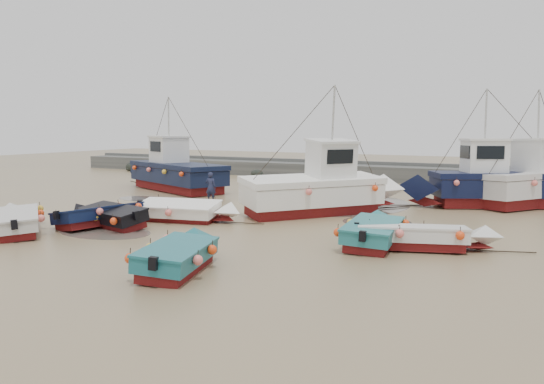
{
  "coord_description": "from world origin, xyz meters",
  "views": [
    {
      "loc": [
        12.64,
        -18.5,
        4.3
      ],
      "look_at": [
        1.61,
        1.97,
        1.4
      ],
      "focal_mm": 35.0,
      "sensor_mm": 36.0,
      "label": 1
    }
  ],
  "objects_px": {
    "dinghy_6": "(375,229)",
    "dinghy_2": "(180,251)",
    "dinghy_0": "(17,218)",
    "cabin_boat_0": "(172,171)",
    "cabin_boat_1": "(323,187)",
    "cabin_boat_3": "(535,181)",
    "dinghy_3": "(423,235)",
    "cabin_boat_2": "(489,182)",
    "person": "(211,202)",
    "dinghy_5": "(186,209)",
    "dinghy_4": "(109,213)",
    "dinghy_1": "(107,213)"
  },
  "relations": [
    {
      "from": "dinghy_6",
      "to": "dinghy_2",
      "type": "bearing_deg",
      "value": -129.81
    },
    {
      "from": "dinghy_0",
      "to": "cabin_boat_0",
      "type": "distance_m",
      "value": 14.76
    },
    {
      "from": "cabin_boat_1",
      "to": "cabin_boat_3",
      "type": "height_order",
      "value": "same"
    },
    {
      "from": "dinghy_3",
      "to": "cabin_boat_2",
      "type": "distance_m",
      "value": 11.84
    },
    {
      "from": "dinghy_6",
      "to": "cabin_boat_1",
      "type": "distance_m",
      "value": 6.8
    },
    {
      "from": "dinghy_3",
      "to": "dinghy_2",
      "type": "bearing_deg",
      "value": -62.85
    },
    {
      "from": "dinghy_3",
      "to": "cabin_boat_2",
      "type": "bearing_deg",
      "value": 157.1
    },
    {
      "from": "person",
      "to": "dinghy_2",
      "type": "bearing_deg",
      "value": 112.6
    },
    {
      "from": "cabin_boat_2",
      "to": "dinghy_6",
      "type": "bearing_deg",
      "value": 140.67
    },
    {
      "from": "dinghy_5",
      "to": "cabin_boat_0",
      "type": "bearing_deg",
      "value": -150.82
    },
    {
      "from": "dinghy_4",
      "to": "dinghy_5",
      "type": "xyz_separation_m",
      "value": [
        2.21,
        2.52,
        -0.01
      ]
    },
    {
      "from": "dinghy_2",
      "to": "cabin_boat_2",
      "type": "bearing_deg",
      "value": 52.79
    },
    {
      "from": "person",
      "to": "dinghy_0",
      "type": "bearing_deg",
      "value": 69.71
    },
    {
      "from": "cabin_boat_1",
      "to": "cabin_boat_3",
      "type": "bearing_deg",
      "value": 78.66
    },
    {
      "from": "dinghy_0",
      "to": "dinghy_6",
      "type": "relative_size",
      "value": 0.94
    },
    {
      "from": "dinghy_3",
      "to": "dinghy_0",
      "type": "bearing_deg",
      "value": -92.41
    },
    {
      "from": "cabin_boat_2",
      "to": "cabin_boat_3",
      "type": "height_order",
      "value": "same"
    },
    {
      "from": "dinghy_2",
      "to": "dinghy_0",
      "type": "bearing_deg",
      "value": 154.41
    },
    {
      "from": "dinghy_6",
      "to": "dinghy_3",
      "type": "bearing_deg",
      "value": -14.91
    },
    {
      "from": "cabin_boat_1",
      "to": "dinghy_1",
      "type": "bearing_deg",
      "value": -96.54
    },
    {
      "from": "cabin_boat_0",
      "to": "cabin_boat_3",
      "type": "distance_m",
      "value": 22.17
    },
    {
      "from": "dinghy_0",
      "to": "dinghy_1",
      "type": "height_order",
      "value": "same"
    },
    {
      "from": "dinghy_3",
      "to": "person",
      "type": "distance_m",
      "value": 14.6
    },
    {
      "from": "dinghy_0",
      "to": "cabin_boat_2",
      "type": "bearing_deg",
      "value": -7.42
    },
    {
      "from": "dinghy_5",
      "to": "dinghy_1",
      "type": "bearing_deg",
      "value": -57.29
    },
    {
      "from": "dinghy_6",
      "to": "cabin_boat_3",
      "type": "height_order",
      "value": "cabin_boat_3"
    },
    {
      "from": "cabin_boat_1",
      "to": "dinghy_3",
      "type": "bearing_deg",
      "value": -4.21
    },
    {
      "from": "dinghy_1",
      "to": "cabin_boat_3",
      "type": "bearing_deg",
      "value": 55.38
    },
    {
      "from": "dinghy_3",
      "to": "cabin_boat_1",
      "type": "relative_size",
      "value": 0.68
    },
    {
      "from": "dinghy_1",
      "to": "dinghy_4",
      "type": "distance_m",
      "value": 0.23
    },
    {
      "from": "cabin_boat_3",
      "to": "person",
      "type": "distance_m",
      "value": 17.77
    },
    {
      "from": "dinghy_5",
      "to": "dinghy_3",
      "type": "bearing_deg",
      "value": 74.09
    },
    {
      "from": "dinghy_3",
      "to": "dinghy_6",
      "type": "height_order",
      "value": "same"
    },
    {
      "from": "dinghy_1",
      "to": "dinghy_4",
      "type": "bearing_deg",
      "value": -10.76
    },
    {
      "from": "dinghy_2",
      "to": "dinghy_5",
      "type": "xyz_separation_m",
      "value": [
        -4.92,
        6.69,
        -0.01
      ]
    },
    {
      "from": "dinghy_1",
      "to": "cabin_boat_3",
      "type": "height_order",
      "value": "cabin_boat_3"
    },
    {
      "from": "dinghy_5",
      "to": "person",
      "type": "xyz_separation_m",
      "value": [
        -2.46,
        5.49,
        -0.55
      ]
    },
    {
      "from": "dinghy_3",
      "to": "cabin_boat_3",
      "type": "xyz_separation_m",
      "value": [
        2.97,
        13.3,
        0.82
      ]
    },
    {
      "from": "dinghy_0",
      "to": "dinghy_2",
      "type": "xyz_separation_m",
      "value": [
        9.58,
        -1.52,
        0.02
      ]
    },
    {
      "from": "dinghy_2",
      "to": "cabin_boat_3",
      "type": "xyz_separation_m",
      "value": [
        8.83,
        19.35,
        0.81
      ]
    },
    {
      "from": "dinghy_6",
      "to": "dinghy_5",
      "type": "bearing_deg",
      "value": 170.33
    },
    {
      "from": "dinghy_1",
      "to": "cabin_boat_3",
      "type": "relative_size",
      "value": 0.7
    },
    {
      "from": "dinghy_4",
      "to": "cabin_boat_0",
      "type": "height_order",
      "value": "cabin_boat_0"
    },
    {
      "from": "dinghy_2",
      "to": "dinghy_1",
      "type": "bearing_deg",
      "value": 133.27
    },
    {
      "from": "dinghy_3",
      "to": "cabin_boat_3",
      "type": "distance_m",
      "value": 13.65
    },
    {
      "from": "dinghy_4",
      "to": "person",
      "type": "height_order",
      "value": "dinghy_4"
    },
    {
      "from": "dinghy_1",
      "to": "dinghy_2",
      "type": "distance_m",
      "value": 8.48
    },
    {
      "from": "dinghy_5",
      "to": "cabin_boat_1",
      "type": "distance_m",
      "value": 6.79
    },
    {
      "from": "dinghy_3",
      "to": "dinghy_6",
      "type": "relative_size",
      "value": 0.96
    },
    {
      "from": "cabin_boat_1",
      "to": "cabin_boat_3",
      "type": "relative_size",
      "value": 1.02
    }
  ]
}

